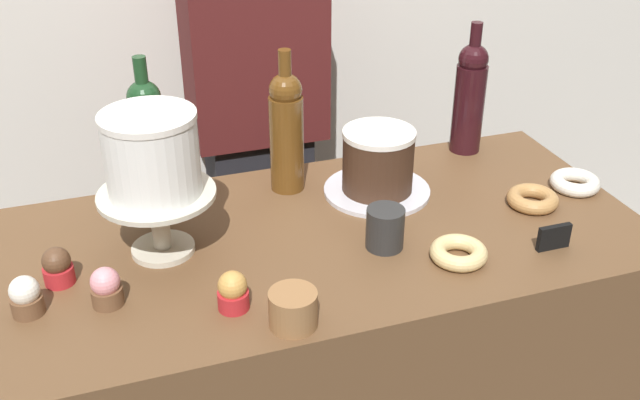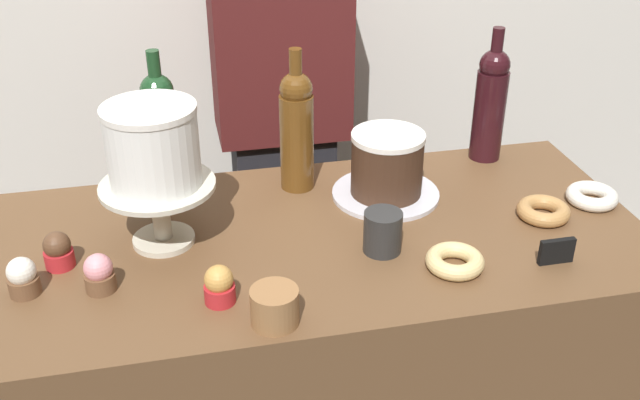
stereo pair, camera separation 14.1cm
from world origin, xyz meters
name	(u,v)px [view 2 (the right image)]	position (x,y,z in m)	size (l,w,h in m)	color
display_counter	(320,396)	(0.00, 0.00, 0.45)	(1.35, 0.64, 0.90)	brown
cake_stand_pedestal	(159,203)	(-0.31, 0.04, 0.99)	(0.23, 0.23, 0.13)	beige
white_layer_cake	(153,146)	(-0.31, 0.04, 1.11)	(0.18, 0.18, 0.16)	white
silver_serving_platter	(385,194)	(0.18, 0.13, 0.90)	(0.24, 0.24, 0.01)	silver
chocolate_round_cake	(387,163)	(0.18, 0.13, 0.98)	(0.16, 0.16, 0.14)	#3D2619
wine_bottle_amber	(297,128)	(-0.01, 0.21, 1.04)	(0.08, 0.08, 0.33)	#5B3814
wine_bottle_green	(161,131)	(-0.30, 0.27, 1.04)	(0.08, 0.08, 0.33)	#193D1E
wine_bottle_dark_red	(490,102)	(0.47, 0.27, 1.04)	(0.08, 0.08, 0.33)	black
cupcake_strawberry	(99,274)	(-0.43, -0.10, 0.93)	(0.06, 0.06, 0.07)	brown
cupcake_caramel	(219,285)	(-0.22, -0.18, 0.93)	(0.06, 0.06, 0.07)	red
cupcake_vanilla	(23,277)	(-0.56, -0.08, 0.93)	(0.06, 0.06, 0.07)	brown
cupcake_chocolate	(58,251)	(-0.51, -0.01, 0.93)	(0.06, 0.06, 0.07)	red
donut_maple	(543,211)	(0.48, -0.04, 0.92)	(0.11, 0.11, 0.03)	#B27F47
donut_glazed	(455,261)	(0.22, -0.17, 0.92)	(0.11, 0.11, 0.03)	#E0C17F
donut_sugar	(591,195)	(0.61, 0.00, 0.92)	(0.11, 0.11, 0.03)	silver
cookie_stack	(275,306)	(-0.14, -0.26, 0.93)	(0.08, 0.08, 0.07)	olive
price_sign_chalkboard	(557,251)	(0.42, -0.20, 0.93)	(0.07, 0.01, 0.05)	black
coffee_cup_ceramic	(383,232)	(0.11, -0.09, 0.94)	(0.08, 0.08, 0.08)	#282828
barista_figure	(282,134)	(0.03, 0.64, 0.84)	(0.36, 0.22, 1.60)	black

